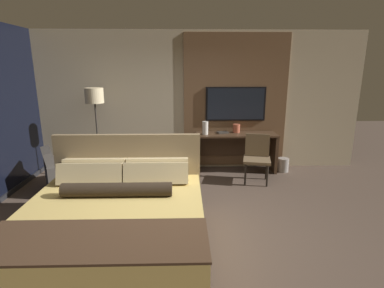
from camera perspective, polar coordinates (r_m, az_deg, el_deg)
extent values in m
plane|color=#4C3D33|center=(4.14, -0.86, -15.92)|extent=(16.00, 16.00, 0.00)
cube|color=#BCAD8E|center=(6.21, -1.19, 8.06)|extent=(7.20, 0.06, 2.80)
cube|color=brown|center=(6.25, 8.26, 7.96)|extent=(2.11, 0.03, 2.70)
cube|color=#33281E|center=(3.74, -14.55, -18.06)|extent=(1.97, 1.99, 0.22)
cube|color=tan|center=(3.60, -14.85, -14.17)|extent=(2.03, 2.05, 0.36)
cube|color=#422D1E|center=(2.95, -18.11, -17.01)|extent=(2.05, 0.72, 0.02)
cube|color=#7F6B4C|center=(4.47, -11.95, -5.55)|extent=(2.07, 0.08, 1.17)
cube|color=#C6B284|center=(4.40, -17.95, -4.46)|extent=(0.85, 0.23, 0.31)
cube|color=#C6B284|center=(4.24, -6.56, -4.56)|extent=(0.85, 0.23, 0.31)
cube|color=#C6B284|center=(4.21, -18.73, -5.38)|extent=(0.85, 0.25, 0.32)
cube|color=#C6B284|center=(4.04, -6.82, -5.53)|extent=(0.85, 0.25, 0.32)
cylinder|color=#2D2319|center=(3.75, -14.07, -8.43)|extent=(1.32, 0.17, 0.17)
cube|color=#422D1E|center=(6.09, 8.48, 1.80)|extent=(1.61, 0.50, 0.03)
cube|color=#422D1E|center=(6.10, 1.14, -1.85)|extent=(0.06, 0.45, 0.76)
cube|color=#422D1E|center=(6.36, 15.24, -1.68)|extent=(0.06, 0.45, 0.76)
cube|color=#422D1E|center=(6.38, 8.02, -0.54)|extent=(1.49, 0.02, 0.38)
cube|color=black|center=(6.23, 8.30, 7.57)|extent=(1.22, 0.04, 0.69)
cube|color=black|center=(6.21, 8.33, 7.54)|extent=(1.15, 0.01, 0.63)
cube|color=brown|center=(5.64, 12.24, -3.00)|extent=(0.57, 0.55, 0.05)
cube|color=brown|center=(5.77, 12.33, -0.18)|extent=(0.46, 0.20, 0.42)
cylinder|color=black|center=(5.54, 10.13, -5.72)|extent=(0.04, 0.04, 0.41)
cylinder|color=black|center=(5.55, 14.15, -5.90)|extent=(0.04, 0.04, 0.41)
cylinder|color=black|center=(5.88, 10.20, -4.50)|extent=(0.04, 0.04, 0.41)
cylinder|color=black|center=(5.90, 13.97, -4.67)|extent=(0.04, 0.04, 0.41)
cube|color=#47423D|center=(5.76, -22.12, -5.89)|extent=(0.96, 0.89, 0.39)
cube|color=#47423D|center=(5.62, -25.60, -2.71)|extent=(0.46, 0.62, 0.38)
cube|color=#47423D|center=(5.41, -21.65, -6.36)|extent=(0.72, 0.45, 0.53)
cube|color=#47423D|center=(6.07, -22.65, -4.22)|extent=(0.72, 0.45, 0.53)
cylinder|color=#282623|center=(6.23, -17.00, -5.68)|extent=(0.28, 0.28, 0.03)
cylinder|color=#332D28|center=(6.02, -17.50, 0.81)|extent=(0.03, 0.03, 1.48)
cylinder|color=beige|center=(5.89, -18.13, 8.78)|extent=(0.34, 0.34, 0.28)
cylinder|color=silver|center=(5.93, 2.53, 3.07)|extent=(0.12, 0.12, 0.26)
cylinder|color=#B2563D|center=(6.18, 8.45, 2.97)|extent=(0.15, 0.15, 0.17)
cube|color=#332D28|center=(6.09, 5.87, 2.21)|extent=(0.25, 0.21, 0.03)
cylinder|color=gray|center=(6.45, 16.97, -3.81)|extent=(0.22, 0.22, 0.28)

